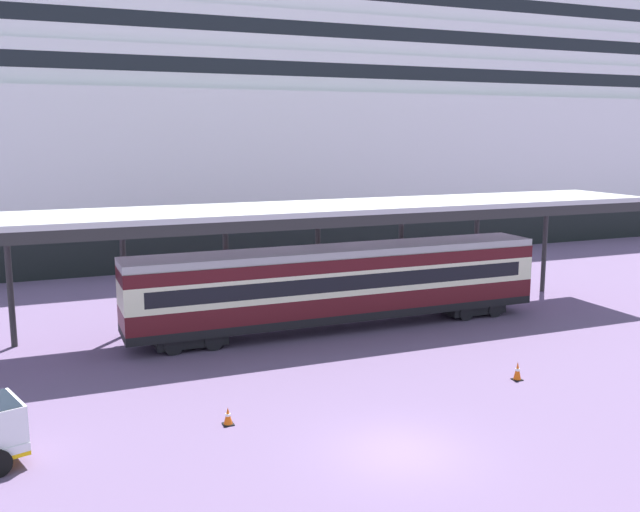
{
  "coord_description": "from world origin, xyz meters",
  "views": [
    {
      "loc": [
        -9.82,
        -17.49,
        9.58
      ],
      "look_at": [
        1.15,
        9.25,
        4.5
      ],
      "focal_mm": 39.06,
      "sensor_mm": 36.0,
      "label": 1
    }
  ],
  "objects_px": {
    "cruise_ship": "(83,110)",
    "traffic_cone_near": "(228,416)",
    "train_carriage": "(340,283)",
    "traffic_cone_mid": "(517,371)"
  },
  "relations": [
    {
      "from": "cruise_ship",
      "to": "traffic_cone_near",
      "type": "bearing_deg",
      "value": -88.03
    },
    {
      "from": "cruise_ship",
      "to": "train_carriage",
      "type": "bearing_deg",
      "value": -72.69
    },
    {
      "from": "traffic_cone_near",
      "to": "traffic_cone_mid",
      "type": "height_order",
      "value": "traffic_cone_mid"
    },
    {
      "from": "cruise_ship",
      "to": "traffic_cone_mid",
      "type": "height_order",
      "value": "cruise_ship"
    },
    {
      "from": "train_carriage",
      "to": "traffic_cone_mid",
      "type": "distance_m",
      "value": 10.24
    },
    {
      "from": "traffic_cone_near",
      "to": "traffic_cone_mid",
      "type": "distance_m",
      "value": 11.68
    },
    {
      "from": "cruise_ship",
      "to": "traffic_cone_mid",
      "type": "xyz_separation_m",
      "value": [
        13.05,
        -40.13,
        -11.17
      ]
    },
    {
      "from": "cruise_ship",
      "to": "train_carriage",
      "type": "relative_size",
      "value": 8.0
    },
    {
      "from": "train_carriage",
      "to": "traffic_cone_mid",
      "type": "height_order",
      "value": "train_carriage"
    },
    {
      "from": "traffic_cone_near",
      "to": "traffic_cone_mid",
      "type": "relative_size",
      "value": 0.81
    }
  ]
}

